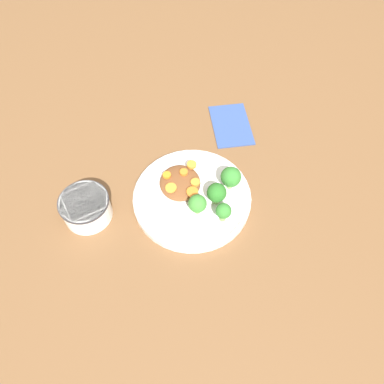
{
  "coord_description": "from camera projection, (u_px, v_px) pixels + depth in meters",
  "views": [
    {
      "loc": [
        -0.46,
        0.05,
        0.74
      ],
      "look_at": [
        0.0,
        0.0,
        0.03
      ],
      "focal_mm": 35.0,
      "sensor_mm": 36.0,
      "label": 1
    }
  ],
  "objects": [
    {
      "name": "ground_plane",
      "position": [
        192.0,
        200.0,
        0.87
      ],
      "size": [
        4.0,
        4.0,
        0.0
      ],
      "primitive_type": "plane",
      "color": "brown"
    },
    {
      "name": "plate",
      "position": [
        192.0,
        197.0,
        0.86
      ],
      "size": [
        0.27,
        0.27,
        0.02
      ],
      "color": "white",
      "rests_on": "ground_plane"
    },
    {
      "name": "dip_bowl",
      "position": [
        86.0,
        207.0,
        0.82
      ],
      "size": [
        0.11,
        0.11,
        0.06
      ],
      "color": "white",
      "rests_on": "ground_plane"
    },
    {
      "name": "stew_mound",
      "position": [
        180.0,
        183.0,
        0.86
      ],
      "size": [
        0.1,
        0.09,
        0.02
      ],
      "primitive_type": "ellipsoid",
      "color": "brown",
      "rests_on": "plate"
    },
    {
      "name": "broccoli_floret_0",
      "position": [
        217.0,
        193.0,
        0.82
      ],
      "size": [
        0.04,
        0.04,
        0.06
      ],
      "color": "#759E51",
      "rests_on": "plate"
    },
    {
      "name": "broccoli_floret_1",
      "position": [
        197.0,
        204.0,
        0.81
      ],
      "size": [
        0.04,
        0.04,
        0.05
      ],
      "color": "#759E51",
      "rests_on": "plate"
    },
    {
      "name": "broccoli_floret_2",
      "position": [
        223.0,
        211.0,
        0.79
      ],
      "size": [
        0.03,
        0.03,
        0.05
      ],
      "color": "#759E51",
      "rests_on": "plate"
    },
    {
      "name": "broccoli_floret_3",
      "position": [
        231.0,
        177.0,
        0.84
      ],
      "size": [
        0.05,
        0.05,
        0.06
      ],
      "color": "#7FA85B",
      "rests_on": "plate"
    },
    {
      "name": "carrot_slice_0",
      "position": [
        171.0,
        188.0,
        0.84
      ],
      "size": [
        0.03,
        0.03,
        0.0
      ],
      "primitive_type": "cylinder",
      "color": "orange",
      "rests_on": "stew_mound"
    },
    {
      "name": "carrot_slice_1",
      "position": [
        195.0,
        182.0,
        0.84
      ],
      "size": [
        0.02,
        0.02,
        0.01
      ],
      "primitive_type": "cylinder",
      "color": "orange",
      "rests_on": "stew_mound"
    },
    {
      "name": "carrot_slice_2",
      "position": [
        184.0,
        172.0,
        0.86
      ],
      "size": [
        0.02,
        0.02,
        0.01
      ],
      "primitive_type": "cylinder",
      "color": "orange",
      "rests_on": "stew_mound"
    },
    {
      "name": "carrot_slice_3",
      "position": [
        167.0,
        175.0,
        0.85
      ],
      "size": [
        0.02,
        0.02,
        0.01
      ],
      "primitive_type": "cylinder",
      "color": "orange",
      "rests_on": "stew_mound"
    },
    {
      "name": "carrot_slice_4",
      "position": [
        192.0,
        165.0,
        0.87
      ],
      "size": [
        0.02,
        0.02,
        0.01
      ],
      "primitive_type": "cylinder",
      "color": "orange",
      "rests_on": "stew_mound"
    },
    {
      "name": "carrot_slice_5",
      "position": [
        193.0,
        192.0,
        0.83
      ],
      "size": [
        0.03,
        0.03,
        0.0
      ],
      "primitive_type": "cylinder",
      "color": "orange",
      "rests_on": "stew_mound"
    },
    {
      "name": "napkin",
      "position": [
        231.0,
        125.0,
        1.0
      ],
      "size": [
        0.15,
        0.1,
        0.01
      ],
      "rotation": [
        0.0,
        0.0,
        0.02
      ],
      "color": "#334C8C",
      "rests_on": "ground_plane"
    }
  ]
}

